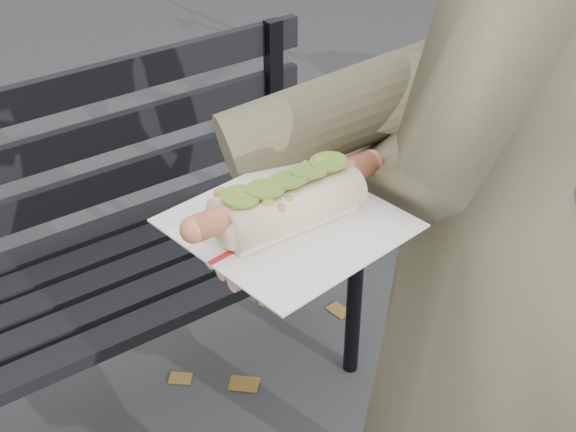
{
  "coord_description": "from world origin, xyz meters",
  "views": [
    {
      "loc": [
        -0.43,
        -0.58,
        1.58
      ],
      "look_at": [
        -0.07,
        -0.07,
        1.16
      ],
      "focal_mm": 50.0,
      "sensor_mm": 36.0,
      "label": 1
    }
  ],
  "objects": [
    {
      "name": "bicycle",
      "position": [
        1.73,
        0.85,
        0.45
      ],
      "size": [
        1.8,
        1.02,
        0.9
      ],
      "primitive_type": "imported",
      "rotation": [
        0.0,
        0.0,
        1.31
      ],
      "color": "black",
      "rests_on": "ground"
    },
    {
      "name": "park_bench",
      "position": [
        -0.07,
        0.85,
        0.52
      ],
      "size": [
        1.5,
        0.44,
        0.88
      ],
      "color": "black",
      "rests_on": "ground"
    },
    {
      "name": "person",
      "position": [
        0.32,
        -0.0,
        0.91
      ],
      "size": [
        0.79,
        0.68,
        1.82
      ],
      "primitive_type": "imported",
      "rotation": [
        0.0,
        0.0,
        3.58
      ],
      "color": "brown",
      "rests_on": "ground"
    },
    {
      "name": "held_hotdog",
      "position": [
        0.12,
        -0.02,
        1.19
      ],
      "size": [
        0.62,
        0.3,
        0.2
      ],
      "color": "brown"
    }
  ]
}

